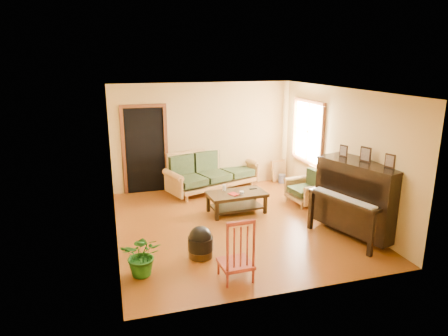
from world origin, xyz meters
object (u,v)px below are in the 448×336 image
object	(u,v)px
coffee_table	(237,202)
piano	(359,199)
red_chair	(236,248)
footstool	(201,246)
sofa	(213,171)
ceramic_crock	(282,179)
armchair	(306,187)
potted_plant	(143,255)

from	to	relation	value
coffee_table	piano	size ratio (longest dim) A/B	0.77
piano	red_chair	size ratio (longest dim) A/B	1.58
coffee_table	footstool	xyz separation A→B (m)	(-1.17, -1.69, -0.02)
sofa	ceramic_crock	size ratio (longest dim) A/B	10.32
footstool	red_chair	size ratio (longest dim) A/B	0.42
armchair	red_chair	distance (m)	3.56
footstool	ceramic_crock	bearing A→B (deg)	48.43
armchair	potted_plant	world-z (taller)	armchair
red_chair	ceramic_crock	size ratio (longest dim) A/B	4.45
ceramic_crock	red_chair	bearing A→B (deg)	-122.31
sofa	armchair	size ratio (longest dim) A/B	2.89
armchair	potted_plant	xyz separation A→B (m)	(-3.77, -2.08, -0.07)
piano	potted_plant	bearing A→B (deg)	167.28
armchair	footstool	xyz separation A→B (m)	(-2.81, -1.77, -0.20)
armchair	ceramic_crock	distance (m)	1.60
red_chair	sofa	bearing A→B (deg)	76.97
armchair	ceramic_crock	bearing A→B (deg)	76.54
coffee_table	armchair	bearing A→B (deg)	2.52
sofa	potted_plant	world-z (taller)	sofa
sofa	piano	world-z (taller)	piano
coffee_table	armchair	world-z (taller)	armchair
sofa	armchair	xyz separation A→B (m)	(1.73, -1.51, -0.09)
sofa	armchair	world-z (taller)	sofa
sofa	potted_plant	distance (m)	4.13
potted_plant	armchair	bearing A→B (deg)	28.89
piano	footstool	world-z (taller)	piano
piano	ceramic_crock	xyz separation A→B (m)	(-0.01, 3.31, -0.58)
armchair	piano	world-z (taller)	piano
coffee_table	potted_plant	size ratio (longest dim) A/B	1.83
coffee_table	potted_plant	bearing A→B (deg)	-136.69
potted_plant	red_chair	bearing A→B (deg)	-20.65
coffee_table	ceramic_crock	distance (m)	2.43
sofa	piano	distance (m)	3.76
footstool	piano	bearing A→B (deg)	0.51
armchair	piano	distance (m)	1.77
armchair	potted_plant	bearing A→B (deg)	-159.13
coffee_table	potted_plant	distance (m)	2.93
sofa	ceramic_crock	xyz separation A→B (m)	(1.88, 0.06, -0.38)
sofa	red_chair	bearing A→B (deg)	-119.46
sofa	potted_plant	xyz separation A→B (m)	(-2.03, -3.59, -0.16)
piano	ceramic_crock	size ratio (longest dim) A/B	7.04
armchair	ceramic_crock	size ratio (longest dim) A/B	3.58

